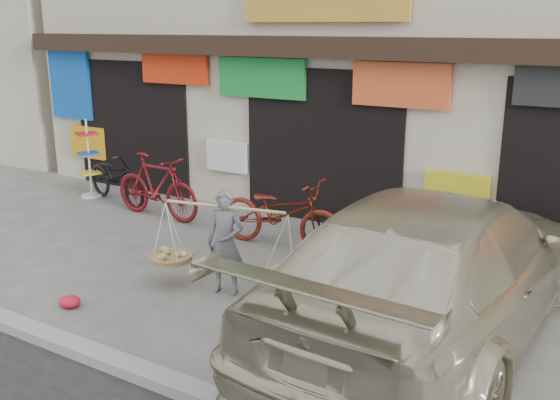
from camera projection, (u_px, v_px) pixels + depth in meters
The scene contains 11 objects.
ground at pixel (198, 289), 8.32m from camera, with size 70.00×70.00×0.00m, color slate.
kerb at pixel (81, 349), 6.66m from camera, with size 70.00×0.25×0.12m, color gray.
shophouse_block at pixel (391, 23), 12.66m from camera, with size 14.00×6.32×7.00m.
neighbor_west at pixel (1, 38), 20.03m from camera, with size 12.00×7.00×6.00m, color beige.
street_vendor at pixel (226, 247), 8.06m from camera, with size 2.14×0.88×1.40m.
bike_0 at pixel (117, 177), 12.25m from camera, with size 0.70×2.01×1.06m, color black.
bike_1 at pixel (157, 186), 11.27m from camera, with size 0.56×1.97×1.18m, color maroon.
bike_2 at pixel (281, 213), 9.74m from camera, with size 0.75×2.15×1.13m, color maroon.
suv at pixel (437, 266), 6.86m from camera, with size 2.62×5.91×1.69m.
display_rack at pixel (90, 166), 12.67m from camera, with size 0.50×0.50×1.60m.
red_bag at pixel (69, 301), 7.80m from camera, with size 0.31×0.25×0.14m, color red.
Camera 1 is at (4.94, -5.99, 3.40)m, focal length 40.00 mm.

